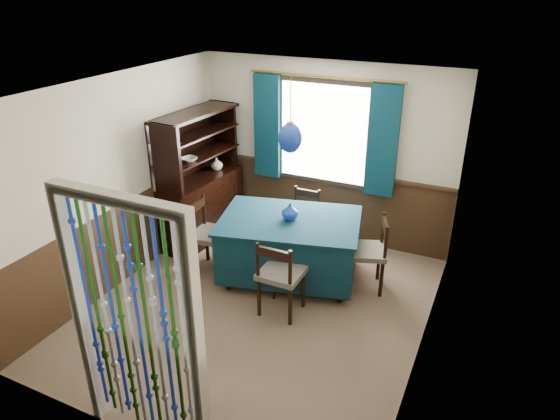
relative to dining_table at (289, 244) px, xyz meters
The scene contains 22 objects.
floor 0.88m from the dining_table, 93.53° to the right, with size 4.00×4.00×0.00m, color brown.
ceiling 2.17m from the dining_table, 93.53° to the right, with size 4.00×4.00×0.00m, color silver.
wall_back 1.48m from the dining_table, 92.11° to the left, with size 3.60×3.60×0.00m, color beige.
wall_front 2.86m from the dining_table, 90.96° to the right, with size 3.60×3.60×0.00m, color beige.
wall_left 2.14m from the dining_table, 157.96° to the right, with size 4.00×4.00×0.00m, color beige.
wall_right 2.06m from the dining_table, 23.08° to the right, with size 4.00×4.00×0.00m, color beige.
wainscot_back 1.24m from the dining_table, 92.13° to the left, with size 3.60×3.60×0.00m, color #382515.
wainscot_front 2.73m from the dining_table, 90.97° to the right, with size 3.60×3.60×0.00m, color #382515.
wainscot_left 1.98m from the dining_table, 157.80° to the right, with size 4.00×4.00×0.00m, color #382515.
wainscot_right 1.89m from the dining_table, 23.26° to the right, with size 4.00×4.00×0.00m, color #382515.
window 1.62m from the dining_table, 92.20° to the left, with size 1.32×0.12×1.42m, color black.
doorway 2.75m from the dining_table, 90.98° to the right, with size 1.16×0.12×2.18m, color silver, non-canonical shape.
dining_table is the anchor object (origin of this frame).
chair_near 0.75m from the dining_table, 73.55° to the right, with size 0.46×0.44×0.93m.
chair_far 0.78m from the dining_table, 100.49° to the left, with size 0.42×0.40×0.85m.
chair_left 1.02m from the dining_table, 164.79° to the right, with size 0.49×0.51×0.95m.
chair_right 0.97m from the dining_table, 11.56° to the left, with size 0.56×0.58×0.92m.
sideboard 1.65m from the dining_table, 164.03° to the left, with size 0.60×1.45×1.84m.
pendant_lamp 1.36m from the dining_table, 82.87° to the left, with size 0.27×0.27×0.85m.
vase_table 0.44m from the dining_table, 95.35° to the left, with size 0.18×0.18×0.19m, color navy.
bowl_shelf 1.74m from the dining_table, behind, with size 0.23×0.23×0.06m, color beige.
vase_sideboard 1.82m from the dining_table, 151.61° to the left, with size 0.19×0.19×0.20m, color beige.
Camera 1 is at (2.22, -4.16, 3.45)m, focal length 32.00 mm.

